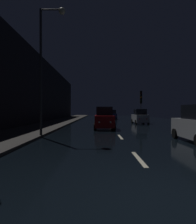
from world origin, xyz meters
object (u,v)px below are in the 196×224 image
Objects in this scene: car_approaching_headlights at (104,119)px; car_distant_taillights at (113,115)px; traffic_light_far_right at (141,100)px; car_parked_right_far at (140,117)px; streetlamp_overhead at (47,54)px.

car_approaching_headlights is 20.84m from car_distant_taillights.
traffic_light_far_right is 1.21× the size of car_parked_right_far.
traffic_light_far_right is 0.56× the size of streetlamp_overhead.
streetlamp_overhead is at bearing -28.08° from traffic_light_far_right.
streetlamp_overhead reaches higher than traffic_light_far_right.
streetlamp_overhead is 2.02× the size of car_approaching_headlights.
car_distant_taillights is (2.34, 20.71, -0.09)m from car_approaching_headlights.
car_parked_right_far is (5.11, 7.50, -0.07)m from car_approaching_headlights.
traffic_light_far_right is 12.21m from car_approaching_headlights.
car_parked_right_far is at bearing 145.73° from car_approaching_headlights.
car_distant_taillights is at bearing 76.71° from streetlamp_overhead.
car_approaching_headlights reaches higher than car_distant_taillights.
car_distant_taillights is 13.49m from car_parked_right_far.
traffic_light_far_right is 1.13× the size of car_approaching_headlights.
car_approaching_headlights is 1.10× the size of car_distant_taillights.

